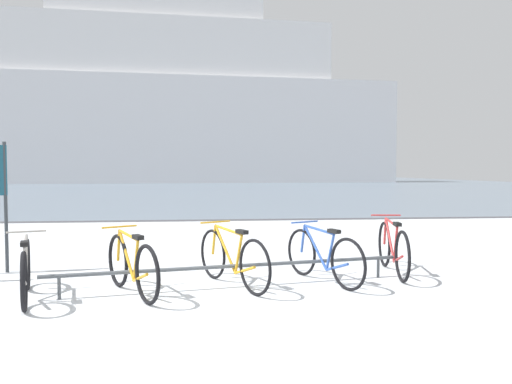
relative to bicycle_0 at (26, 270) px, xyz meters
The scene contains 8 objects.
ground 52.60m from the bicycle_0, 87.85° to the left, with size 80.00×132.00×0.08m.
bike_rack 2.52m from the bicycle_0, ahead, with size 4.68×0.88×0.31m.
bicycle_0 is the anchor object (origin of this frame).
bicycle_1 1.22m from the bicycle_0, ahead, with size 0.88×1.51×0.82m.
bicycle_2 2.51m from the bicycle_0, ahead, with size 0.87×1.61×0.83m.
bicycle_3 3.76m from the bicycle_0, ahead, with size 0.76×1.58×0.80m.
bicycle_4 4.98m from the bicycle_0, 10.70° to the left, with size 0.46×1.78×0.84m.
ferry_ship 54.63m from the bicycle_0, 93.27° to the left, with size 56.36×11.56×28.89m.
Camera 1 is at (0.22, -4.43, 1.54)m, focal length 32.94 mm.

